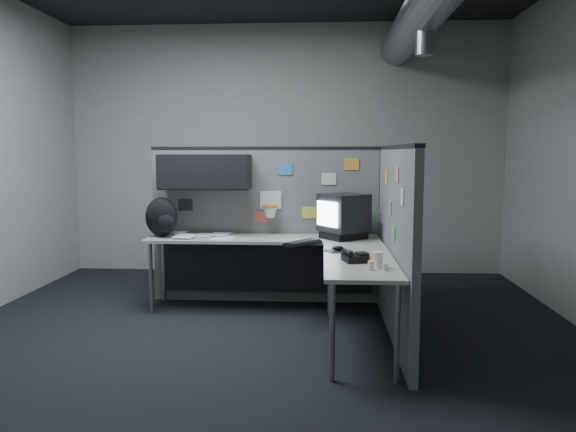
# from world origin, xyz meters

# --- Properties ---
(room) EXTENTS (5.62, 5.62, 3.22)m
(room) POSITION_xyz_m (0.56, 0.00, 2.10)
(room) COLOR black
(room) RESTS_ON ground
(partition_back) EXTENTS (2.44, 0.42, 1.63)m
(partition_back) POSITION_xyz_m (-0.25, 1.23, 1.00)
(partition_back) COLOR #606260
(partition_back) RESTS_ON ground
(partition_right) EXTENTS (0.07, 2.23, 1.63)m
(partition_right) POSITION_xyz_m (1.10, 0.22, 0.82)
(partition_right) COLOR #606260
(partition_right) RESTS_ON ground
(desk) EXTENTS (2.31, 2.11, 0.73)m
(desk) POSITION_xyz_m (0.15, 0.70, 0.61)
(desk) COLOR #A39D93
(desk) RESTS_ON ground
(monitor) EXTENTS (0.54, 0.54, 0.44)m
(monitor) POSITION_xyz_m (0.69, 0.95, 0.96)
(monitor) COLOR black
(monitor) RESTS_ON desk
(keyboard) EXTENTS (0.36, 0.41, 0.04)m
(keyboard) POSITION_xyz_m (0.31, 0.56, 0.75)
(keyboard) COLOR black
(keyboard) RESTS_ON desk
(mouse) EXTENTS (0.27, 0.25, 0.05)m
(mouse) POSITION_xyz_m (0.62, 0.24, 0.75)
(mouse) COLOR black
(mouse) RESTS_ON desk
(phone) EXTENTS (0.22, 0.23, 0.09)m
(phone) POSITION_xyz_m (0.74, -0.21, 0.76)
(phone) COLOR black
(phone) RESTS_ON desk
(bottles) EXTENTS (0.15, 0.17, 0.09)m
(bottles) POSITION_xyz_m (0.88, -0.47, 0.77)
(bottles) COLOR silver
(bottles) RESTS_ON desk
(cup) EXTENTS (0.09, 0.09, 0.12)m
(cup) POSITION_xyz_m (0.89, -0.42, 0.79)
(cup) COLOR white
(cup) RESTS_ON desk
(papers) EXTENTS (0.78, 0.54, 0.02)m
(papers) POSITION_xyz_m (-0.77, 1.03, 0.74)
(papers) COLOR white
(papers) RESTS_ON desk
(backpack) EXTENTS (0.37, 0.34, 0.39)m
(backpack) POSITION_xyz_m (-1.11, 0.96, 0.92)
(backpack) COLOR black
(backpack) RESTS_ON desk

